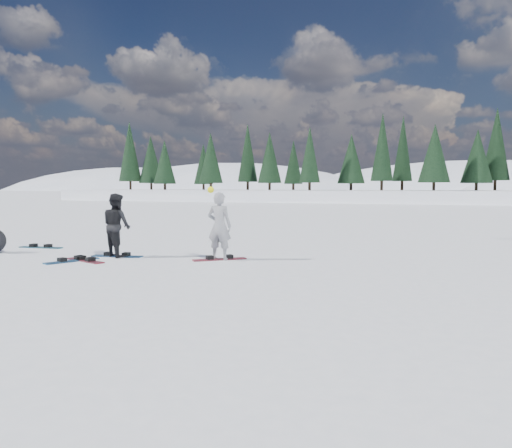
{
  "coord_description": "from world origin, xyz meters",
  "views": [
    {
      "loc": [
        7.35,
        -11.79,
        2.04
      ],
      "look_at": [
        3.16,
        -0.18,
        1.1
      ],
      "focal_mm": 35.0,
      "sensor_mm": 36.0,
      "label": 1
    }
  ],
  "objects_px": {
    "snowboarder_woman": "(219,226)",
    "snowboard_loose_a": "(72,261)",
    "snowboard_loose_b": "(85,260)",
    "snowboarder_man": "(117,225)",
    "snowboard_loose_c": "(41,247)"
  },
  "relations": [
    {
      "from": "snowboarder_woman",
      "to": "snowboard_loose_a",
      "type": "distance_m",
      "value": 4.1
    },
    {
      "from": "snowboarder_woman",
      "to": "snowboard_loose_c",
      "type": "distance_m",
      "value": 6.75
    },
    {
      "from": "snowboarder_man",
      "to": "snowboard_loose_c",
      "type": "xyz_separation_m",
      "value": [
        -3.63,
        0.9,
        -0.9
      ]
    },
    {
      "from": "snowboarder_woman",
      "to": "snowboard_loose_b",
      "type": "xyz_separation_m",
      "value": [
        -3.37,
        -1.45,
        -0.93
      ]
    },
    {
      "from": "snowboard_loose_a",
      "to": "snowboard_loose_c",
      "type": "bearing_deg",
      "value": 77.28
    },
    {
      "from": "snowboarder_woman",
      "to": "snowboarder_man",
      "type": "distance_m",
      "value": 3.07
    },
    {
      "from": "snowboard_loose_c",
      "to": "snowboarder_woman",
      "type": "bearing_deg",
      "value": -9.78
    },
    {
      "from": "snowboarder_woman",
      "to": "snowboard_loose_b",
      "type": "relative_size",
      "value": 1.35
    },
    {
      "from": "snowboarder_woman",
      "to": "snowboard_loose_c",
      "type": "height_order",
      "value": "snowboarder_woman"
    },
    {
      "from": "snowboard_loose_b",
      "to": "snowboard_loose_c",
      "type": "bearing_deg",
      "value": 170.27
    },
    {
      "from": "snowboard_loose_b",
      "to": "snowboarder_man",
      "type": "bearing_deg",
      "value": 92.26
    },
    {
      "from": "snowboarder_man",
      "to": "snowboard_loose_a",
      "type": "height_order",
      "value": "snowboarder_man"
    },
    {
      "from": "snowboarder_man",
      "to": "snowboard_loose_a",
      "type": "bearing_deg",
      "value": 87.19
    },
    {
      "from": "snowboarder_man",
      "to": "snowboard_loose_b",
      "type": "bearing_deg",
      "value": 96.45
    },
    {
      "from": "snowboard_loose_b",
      "to": "snowboard_loose_a",
      "type": "distance_m",
      "value": 0.33
    }
  ]
}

